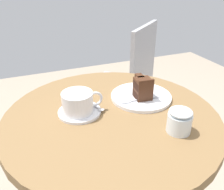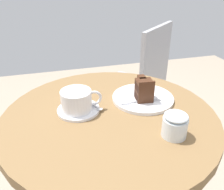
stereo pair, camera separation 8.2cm
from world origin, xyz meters
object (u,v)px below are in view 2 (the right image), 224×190
Objects in this scene: saucer at (79,110)px; coffee_cup at (77,100)px; teaspoon at (94,106)px; napkin at (145,102)px; fork at (136,102)px; cafe_chair at (140,80)px; cake_slice at (144,89)px; sugar_pot at (175,125)px; cake_plate at (143,98)px.

saucer is 1.04× the size of coffee_cup.
teaspoon is 0.58× the size of napkin.
napkin is (0.04, 0.01, -0.01)m from fork.
saucer is 0.77m from cafe_chair.
cake_slice is 0.54× the size of napkin.
coffee_cup is at bearing -178.84° from cake_slice.
cake_slice is at bearing 27.30° from cafe_chair.
saucer is 1.59× the size of cake_slice.
coffee_cup is 0.83× the size of napkin.
cake_plate is at bearing 91.35° from sugar_pot.
sugar_pot reaches higher than fork.
teaspoon is 0.15m from fork.
saucer is 0.24m from cake_plate.
napkin is at bearing -1.59° from saucer.
sugar_pot is (0.25, -0.21, 0.03)m from saucer.
cafe_chair is at bearing 118.49° from teaspoon.
sugar_pot is (0.25, -0.20, -0.01)m from coffee_cup.
cake_plate is at bearing 93.42° from napkin.
sugar_pot reaches higher than cake_plate.
cafe_chair is at bearing 68.26° from cake_plate.
saucer is 0.20m from fork.
saucer is 0.86× the size of napkin.
napkin is (0.24, -0.00, -0.04)m from coffee_cup.
cake_plate is 1.35× the size of napkin.
napkin is (0.19, -0.01, -0.01)m from teaspoon.
cafe_chair reaches higher than sugar_pot.
coffee_cup reaches higher than cake_plate.
napkin is 0.19× the size of cafe_chair.
cake_slice is at bearing -109.76° from cake_plate.
napkin is at bearing 61.60° from teaspoon.
sugar_pot reaches higher than napkin.
cake_slice is at bearing -146.85° from fork.
cake_plate is 2.89× the size of sugar_pot.
saucer reaches higher than napkin.
fork is 0.17× the size of cafe_chair.
cake_slice is at bearing 0.17° from saucer.
coffee_cup reaches higher than napkin.
cake_slice reaches higher than napkin.
cake_plate is 2.49× the size of cake_slice.
teaspoon is at bearing 132.49° from sugar_pot.
cake_slice is at bearing 131.77° from napkin.
coffee_cup is 0.32m from sugar_pot.
sugar_pot is (0.19, -0.21, 0.03)m from teaspoon.
sugar_pot is at bearing -88.65° from cake_plate.
teaspoon is at bearing 13.63° from cafe_chair.
fork is at bearing -4.76° from saucer.
teaspoon is 0.11× the size of cafe_chair.
napkin is at bearing -0.60° from coffee_cup.
saucer is 0.04m from coffee_cup.
cafe_chair is (0.47, 0.58, -0.24)m from coffee_cup.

